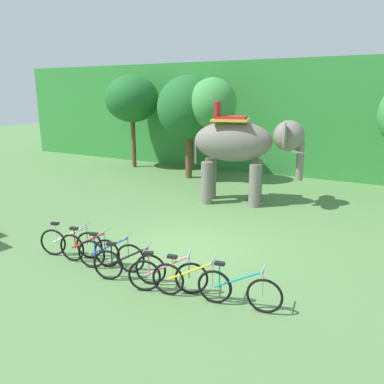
{
  "coord_description": "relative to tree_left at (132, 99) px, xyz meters",
  "views": [
    {
      "loc": [
        4.75,
        -8.41,
        4.1
      ],
      "look_at": [
        -0.38,
        1.0,
        1.3
      ],
      "focal_mm": 35.68,
      "sensor_mm": 36.0,
      "label": 1
    }
  ],
  "objects": [
    {
      "name": "ground_plane",
      "position": [
        8.38,
        -8.81,
        -3.76
      ],
      "size": [
        80.0,
        80.0,
        0.0
      ],
      "primitive_type": "plane",
      "color": "#567F47"
    },
    {
      "name": "foliage_hedge",
      "position": [
        8.38,
        4.73,
        -0.91
      ],
      "size": [
        36.0,
        6.0,
        5.69
      ],
      "primitive_type": "cube",
      "color": "#338438",
      "rests_on": "ground"
    },
    {
      "name": "tree_left",
      "position": [
        0.0,
        0.0,
        0.0
      ],
      "size": [
        2.93,
        2.93,
        5.04
      ],
      "color": "brown",
      "rests_on": "ground"
    },
    {
      "name": "tree_far_right",
      "position": [
        3.21,
        0.8,
        -0.03
      ],
      "size": [
        3.22,
        3.22,
        4.88
      ],
      "color": "brown",
      "rests_on": "ground"
    },
    {
      "name": "tree_center_right",
      "position": [
        4.11,
        -1.02,
        -0.37
      ],
      "size": [
        3.0,
        3.0,
        4.9
      ],
      "color": "brown",
      "rests_on": "ground"
    },
    {
      "name": "tree_center",
      "position": [
        5.52,
        -1.33,
        -0.17
      ],
      "size": [
        2.15,
        2.15,
        4.77
      ],
      "color": "brown",
      "rests_on": "ground"
    },
    {
      "name": "elephant",
      "position": [
        8.01,
        -3.96,
        -1.56
      ],
      "size": [
        4.24,
        2.55,
        3.78
      ],
      "color": "slate",
      "rests_on": "ground"
    },
    {
      "name": "bike_white",
      "position": [
        6.05,
        -10.72,
        -3.37
      ],
      "size": [
        1.64,
        0.68,
        0.92
      ],
      "color": "black",
      "rests_on": "ground"
    },
    {
      "name": "bike_red",
      "position": [
        6.76,
        -10.81,
        -3.37
      ],
      "size": [
        1.7,
        0.52,
        0.92
      ],
      "color": "black",
      "rests_on": "ground"
    },
    {
      "name": "bike_blue",
      "position": [
        7.45,
        -10.83,
        -3.37
      ],
      "size": [
        1.67,
        0.61,
        0.92
      ],
      "color": "black",
      "rests_on": "ground"
    },
    {
      "name": "bike_black",
      "position": [
        8.2,
        -11.09,
        -3.37
      ],
      "size": [
        1.66,
        0.64,
        0.92
      ],
      "color": "black",
      "rests_on": "ground"
    },
    {
      "name": "bike_pink",
      "position": [
        9.2,
        -11.07,
        -3.37
      ],
      "size": [
        1.61,
        0.76,
        0.92
      ],
      "color": "black",
      "rests_on": "ground"
    },
    {
      "name": "bike_yellow",
      "position": [
        9.75,
        -11.07,
        -3.37
      ],
      "size": [
        1.69,
        0.52,
        0.92
      ],
      "color": "black",
      "rests_on": "ground"
    },
    {
      "name": "bike_teal",
      "position": [
        10.73,
        -10.91,
        -3.37
      ],
      "size": [
        1.7,
        0.52,
        0.92
      ],
      "color": "black",
      "rests_on": "ground"
    }
  ]
}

